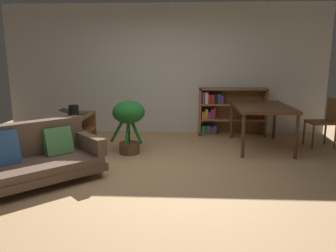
% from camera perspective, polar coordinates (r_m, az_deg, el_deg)
% --- Properties ---
extents(ground_plane, '(8.16, 8.16, 0.00)m').
position_cam_1_polar(ground_plane, '(4.63, -2.63, -8.39)').
color(ground_plane, tan).
extents(back_wall_panel, '(6.80, 0.10, 2.70)m').
position_cam_1_polar(back_wall_panel, '(7.04, -0.58, 9.80)').
color(back_wall_panel, silver).
rests_on(back_wall_panel, ground_plane).
extents(fabric_couch, '(1.99, 1.96, 0.76)m').
position_cam_1_polar(fabric_couch, '(4.56, -24.43, -5.35)').
color(fabric_couch, olive).
rests_on(fabric_couch, ground_plane).
extents(media_console, '(0.38, 1.07, 0.61)m').
position_cam_1_polar(media_console, '(5.98, -15.52, -1.10)').
color(media_console, brown).
rests_on(media_console, ground_plane).
extents(open_laptop, '(0.48, 0.32, 0.09)m').
position_cam_1_polar(open_laptop, '(6.11, -15.91, 2.29)').
color(open_laptop, '#333338').
rests_on(open_laptop, media_console).
extents(desk_speaker, '(0.17, 0.17, 0.21)m').
position_cam_1_polar(desk_speaker, '(5.73, -16.16, 2.48)').
color(desk_speaker, black).
rests_on(desk_speaker, media_console).
extents(potted_floor_plant, '(0.62, 0.54, 0.90)m').
position_cam_1_polar(potted_floor_plant, '(5.50, -6.88, 1.29)').
color(potted_floor_plant, brown).
rests_on(potted_floor_plant, ground_plane).
extents(dining_table, '(0.95, 1.42, 0.77)m').
position_cam_1_polar(dining_table, '(6.04, 16.04, 2.81)').
color(dining_table, '#56351E').
rests_on(dining_table, ground_plane).
extents(dining_chair_near, '(0.48, 0.43, 0.89)m').
position_cam_1_polar(dining_chair_near, '(6.55, 25.70, 0.99)').
color(dining_chair_near, brown).
rests_on(dining_chair_near, ground_plane).
extents(bookshelf, '(1.38, 0.33, 0.99)m').
position_cam_1_polar(bookshelf, '(6.98, 10.24, 2.54)').
color(bookshelf, olive).
rests_on(bookshelf, ground_plane).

